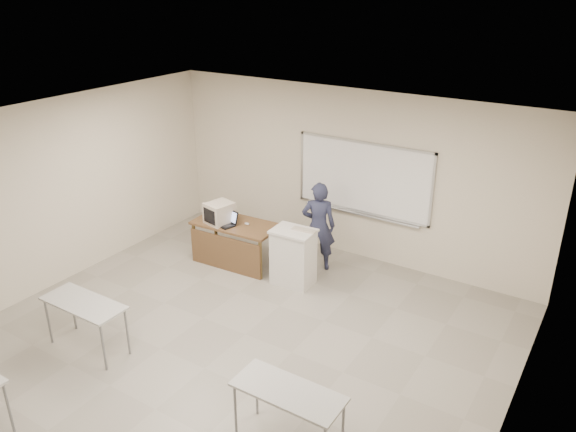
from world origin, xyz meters
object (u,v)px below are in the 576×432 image
Objects in this scene: laptop at (227,221)px; keyboard at (304,230)px; whiteboard at (363,179)px; mouse at (247,224)px; instructor_desk at (232,236)px; crt_monitor at (220,213)px; podium at (293,257)px; presenter at (318,226)px.

laptop is 0.81× the size of keyboard.
mouse is (-1.53, -1.32, -0.71)m from whiteboard.
crt_monitor is at bearing -179.79° from instructor_desk.
podium is 1.55m from crt_monitor.
whiteboard is 1.85m from podium.
presenter is (1.41, 0.70, -0.02)m from laptop.
presenter is (1.31, 0.69, 0.23)m from instructor_desk.
mouse is at bearing -1.28° from presenter.
presenter is (-0.42, -0.79, -0.69)m from whiteboard.
keyboard is at bearing 18.13° from laptop.
keyboard is (1.38, 0.09, 0.41)m from instructor_desk.
crt_monitor is 1.38× the size of laptop.
instructor_desk is at bearing 1.06° from presenter.
laptop is at bearing -140.84° from whiteboard.
keyboard reaches higher than mouse.
whiteboard is at bearing 68.68° from podium.
podium is 0.52m from keyboard.
mouse is (0.45, 0.17, -0.16)m from crt_monitor.
podium is at bearing 1.69° from mouse.
crt_monitor reaches higher than laptop.
keyboard is 0.25× the size of presenter.
instructor_desk is 3.37× the size of crt_monitor.
laptop is 0.35m from mouse.
whiteboard is 2.46m from laptop.
whiteboard reaches higher than mouse.
podium is (1.23, 0.01, -0.07)m from instructor_desk.
whiteboard is at bearing 53.25° from laptop.
presenter reaches higher than crt_monitor.
instructor_desk is at bearing 15.77° from crt_monitor.
crt_monitor is (-1.48, -0.02, 0.45)m from podium.
crt_monitor reaches higher than instructor_desk.
mouse is at bearing 44.34° from laptop.
presenter is at bearing -118.01° from whiteboard.
whiteboard is 2.54m from crt_monitor.
keyboard is (1.18, -0.07, 0.20)m from mouse.
keyboard reaches higher than podium.
laptop is at bearing -175.31° from instructor_desk.
laptop reaches higher than instructor_desk.
laptop is (-1.33, -0.02, 0.33)m from podium.
presenter reaches higher than keyboard.
keyboard is (-0.35, -1.39, -0.51)m from whiteboard.
crt_monitor is 4.75× the size of mouse.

